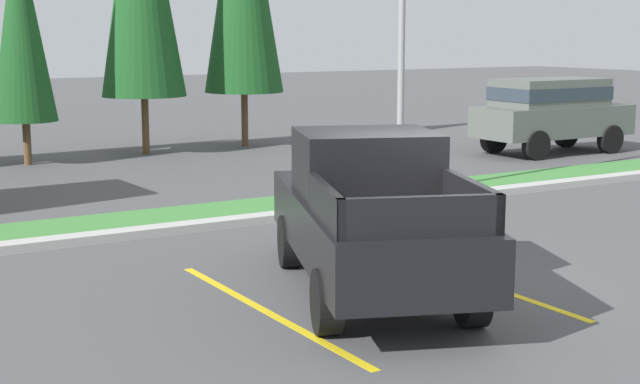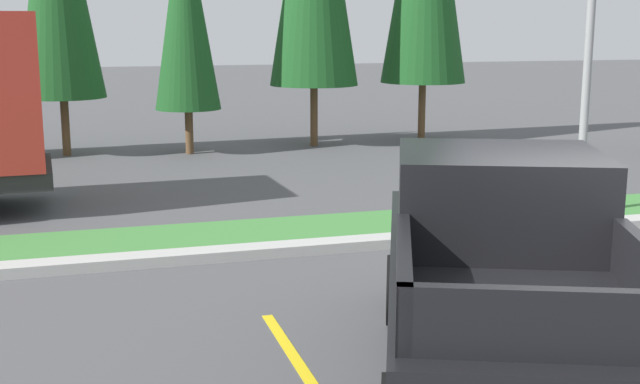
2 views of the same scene
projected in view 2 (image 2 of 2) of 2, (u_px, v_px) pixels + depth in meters
name	position (u px, v px, depth m)	size (l,w,h in m)	color
curb_strip	(396.00, 240.00, 12.13)	(56.00, 0.40, 0.15)	#B2B2AD
grass_median	(370.00, 226.00, 13.17)	(56.00, 1.80, 0.06)	#42843D
pickup_truck_main	(499.00, 275.00, 7.22)	(3.67, 5.55, 2.10)	black
cypress_tree_right_inner	(185.00, 4.00, 20.03)	(1.62, 1.62, 6.25)	brown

